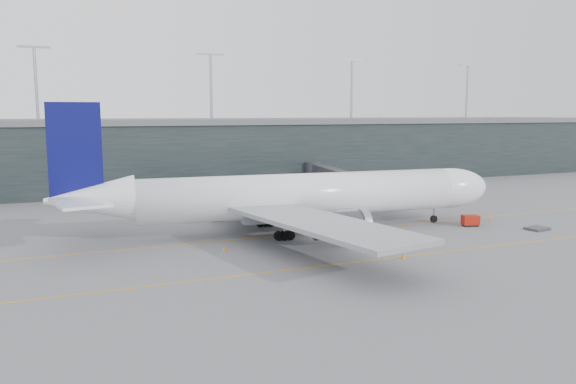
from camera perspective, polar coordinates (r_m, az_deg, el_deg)
name	(u,v)px	position (r m, az deg, el deg)	size (l,w,h in m)	color
ground	(268,230)	(80.14, -2.08, -3.90)	(320.00, 320.00, 0.00)	#525257
taxiline_a	(278,236)	(76.49, -1.02, -4.47)	(160.00, 0.25, 0.02)	orange
taxiline_b	(332,265)	(62.34, 4.48, -7.40)	(160.00, 0.25, 0.02)	orange
taxiline_lead_main	(254,207)	(100.29, -3.44, -1.48)	(0.25, 60.00, 0.02)	orange
terminal	(180,151)	(134.55, -10.88, 4.08)	(240.00, 36.00, 29.00)	black
main_aircraft	(298,196)	(78.38, 1.01, -0.44)	(63.84, 59.77, 17.89)	white
jet_bridge	(337,178)	(108.33, 4.97, 1.47)	(8.03, 42.88, 5.66)	#2E2E33
gse_cart	(470,220)	(87.11, 18.04, -2.73)	(2.70, 2.12, 1.62)	#A8190C
baggage_dolly	(537,228)	(87.99, 23.98, -3.40)	(3.01, 2.40, 0.30)	#36353A
uld_a	(216,215)	(87.42, -7.37, -2.35)	(2.22, 1.94, 1.74)	#3A3A3F
uld_b	(220,212)	(89.93, -6.93, -2.00)	(2.51, 2.25, 1.89)	#3A3A3F
uld_c	(242,213)	(89.04, -4.72, -2.14)	(1.88, 1.52, 1.67)	#3A3A3F
cone_nose	(490,220)	(91.85, 19.87, -2.64)	(0.39, 0.39, 0.62)	orange
cone_wing_stbd	(403,255)	(66.05, 11.62, -6.33)	(0.46, 0.46, 0.74)	orange
cone_wing_port	(305,210)	(94.90, 1.70, -1.81)	(0.43, 0.43, 0.69)	orange
cone_tail	(224,249)	(68.46, -6.47, -5.74)	(0.42, 0.42, 0.67)	orange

